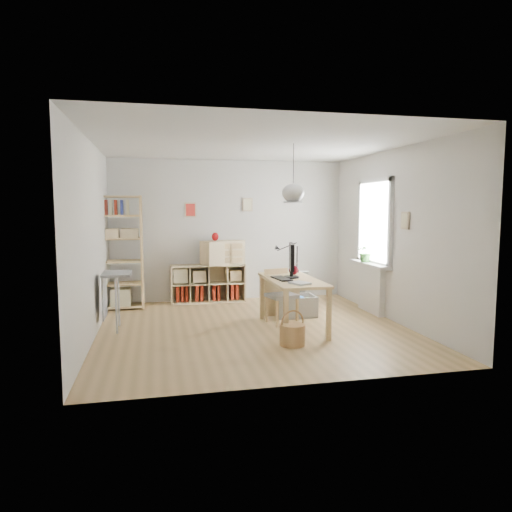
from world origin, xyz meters
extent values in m
plane|color=#A68453|center=(0.00, 0.00, 0.00)|extent=(4.50, 4.50, 0.00)
plane|color=silver|center=(0.00, 2.25, 1.35)|extent=(4.50, 0.00, 4.50)
plane|color=silver|center=(0.00, -2.25, 1.35)|extent=(4.50, 0.00, 4.50)
plane|color=silver|center=(-2.25, 0.00, 1.35)|extent=(0.00, 4.50, 4.50)
plane|color=silver|center=(2.25, 0.00, 1.35)|extent=(0.00, 4.50, 4.50)
plane|color=silver|center=(0.00, 0.00, 2.70)|extent=(4.50, 4.50, 0.00)
cylinder|color=black|center=(0.55, -0.15, 2.36)|extent=(0.01, 0.01, 0.68)
ellipsoid|color=silver|center=(0.55, -0.15, 2.00)|extent=(0.32, 0.32, 0.27)
cube|color=white|center=(2.23, 0.60, 1.55)|extent=(0.03, 1.00, 1.30)
cube|color=silver|center=(2.21, 0.06, 1.55)|extent=(0.06, 0.08, 1.46)
cube|color=silver|center=(2.21, 1.14, 1.55)|extent=(0.06, 0.08, 1.46)
cube|color=silver|center=(2.21, 0.60, 2.24)|extent=(0.06, 1.16, 0.08)
cube|color=silver|center=(2.21, 0.60, 0.86)|extent=(0.06, 1.16, 0.08)
cube|color=silver|center=(2.19, 0.60, 0.40)|extent=(0.10, 0.80, 0.80)
cube|color=silver|center=(2.14, 0.60, 0.83)|extent=(0.22, 1.20, 0.06)
cube|color=#DAB77D|center=(0.55, -0.15, 0.73)|extent=(0.70, 1.50, 0.04)
cube|color=#DAB77D|center=(0.25, -0.85, 0.35)|extent=(0.06, 0.06, 0.71)
cube|color=#DAB77D|center=(0.25, 0.55, 0.35)|extent=(0.06, 0.06, 0.71)
cube|color=#DAB77D|center=(0.85, -0.85, 0.35)|extent=(0.06, 0.06, 0.71)
cube|color=#DAB77D|center=(0.85, 0.55, 0.35)|extent=(0.06, 0.06, 0.71)
cube|color=beige|center=(-0.45, 2.04, 0.01)|extent=(1.40, 0.38, 0.03)
cube|color=beige|center=(-0.45, 2.04, 0.70)|extent=(1.40, 0.38, 0.03)
cube|color=beige|center=(-1.14, 2.04, 0.36)|extent=(0.03, 0.38, 0.72)
cube|color=beige|center=(0.23, 2.04, 0.36)|extent=(0.03, 0.38, 0.72)
cube|color=beige|center=(-0.45, 2.22, 0.36)|extent=(1.40, 0.02, 0.72)
cube|color=maroon|center=(-1.03, 2.06, 0.19)|extent=(0.06, 0.26, 0.30)
cube|color=maroon|center=(-0.94, 2.06, 0.19)|extent=(0.05, 0.26, 0.30)
cube|color=maroon|center=(-0.86, 2.06, 0.19)|extent=(0.05, 0.26, 0.30)
cube|color=maroon|center=(-0.67, 2.06, 0.19)|extent=(0.05, 0.26, 0.30)
cube|color=maroon|center=(-0.58, 2.06, 0.19)|extent=(0.05, 0.26, 0.30)
cube|color=maroon|center=(-0.35, 2.06, 0.19)|extent=(0.06, 0.26, 0.30)
cube|color=maroon|center=(-0.26, 2.06, 0.19)|extent=(0.06, 0.26, 0.30)
cube|color=maroon|center=(0.00, 2.06, 0.19)|extent=(0.06, 0.26, 0.30)
cube|color=maroon|center=(0.09, 2.06, 0.19)|extent=(0.05, 0.26, 0.30)
cube|color=#DAB77D|center=(-2.41, 1.80, 1.00)|extent=(0.04, 0.38, 2.00)
cube|color=#DAB77D|center=(-1.65, 1.80, 1.00)|extent=(0.04, 0.38, 2.00)
cube|color=#DAB77D|center=(-2.03, 1.80, 0.05)|extent=(0.76, 0.38, 0.03)
cube|color=#DAB77D|center=(-2.03, 1.80, 0.45)|extent=(0.76, 0.38, 0.03)
cube|color=#DAB77D|center=(-2.03, 1.80, 0.85)|extent=(0.76, 0.38, 0.03)
cube|color=#DAB77D|center=(-2.03, 1.80, 1.25)|extent=(0.76, 0.38, 0.03)
cube|color=#DAB77D|center=(-2.03, 1.80, 1.65)|extent=(0.76, 0.38, 0.03)
cube|color=#DAB77D|center=(-2.03, 1.80, 1.98)|extent=(0.76, 0.38, 0.03)
cube|color=navy|center=(-2.31, 1.80, 1.79)|extent=(0.04, 0.18, 0.26)
cube|color=maroon|center=(-2.23, 1.80, 1.79)|extent=(0.04, 0.18, 0.26)
cube|color=beige|center=(-2.15, 1.80, 1.79)|extent=(0.04, 0.18, 0.26)
cube|color=maroon|center=(-2.07, 1.80, 1.79)|extent=(0.04, 0.18, 0.26)
cube|color=navy|center=(-1.97, 1.80, 1.79)|extent=(0.04, 0.18, 0.26)
cube|color=beige|center=(-1.87, 1.80, 1.79)|extent=(0.04, 0.18, 0.26)
cube|color=#979799|center=(-1.97, 0.35, 0.83)|extent=(0.40, 0.55, 0.04)
cylinder|color=silver|center=(-1.97, 0.13, 0.41)|extent=(0.03, 0.03, 0.82)
cylinder|color=silver|center=(-1.97, 0.57, 0.41)|extent=(0.03, 0.03, 0.82)
cube|color=#979799|center=(-2.15, 0.35, 0.50)|extent=(0.02, 0.50, 0.62)
cube|color=#979799|center=(0.48, 0.19, 0.44)|extent=(0.49, 0.49, 0.06)
cube|color=#DAB77D|center=(0.35, -0.03, 0.20)|extent=(0.04, 0.04, 0.41)
cube|color=#DAB77D|center=(0.27, 0.32, 0.20)|extent=(0.04, 0.04, 0.41)
cube|color=#DAB77D|center=(0.69, 0.06, 0.20)|extent=(0.04, 0.04, 0.41)
cube|color=#DAB77D|center=(0.61, 0.40, 0.20)|extent=(0.04, 0.04, 0.41)
cube|color=#DAB77D|center=(0.44, 0.37, 0.65)|extent=(0.41, 0.13, 0.37)
cylinder|color=#A9764C|center=(0.32, -0.93, 0.14)|extent=(0.34, 0.34, 0.28)
torus|color=#A9764C|center=(0.32, -0.93, 0.30)|extent=(0.34, 0.10, 0.34)
cube|color=silver|center=(0.83, 0.61, 0.01)|extent=(0.67, 0.47, 0.02)
cube|color=silver|center=(0.51, 0.61, 0.17)|extent=(0.03, 0.46, 0.34)
cube|color=silver|center=(1.15, 0.60, 0.17)|extent=(0.03, 0.46, 0.34)
cube|color=silver|center=(0.82, 0.39, 0.17)|extent=(0.66, 0.03, 0.34)
cube|color=silver|center=(0.83, 0.82, 0.17)|extent=(0.66, 0.03, 0.34)
cube|color=silver|center=(0.83, 1.02, 0.49)|extent=(0.67, 0.23, 0.43)
sphere|color=yellow|center=(0.67, 0.54, 0.25)|extent=(0.15, 0.15, 0.15)
sphere|color=#1955B1|center=(0.94, 0.66, 0.25)|extent=(0.15, 0.15, 0.15)
sphere|color=orange|center=(0.80, 0.58, 0.25)|extent=(0.15, 0.15, 0.15)
sphere|color=#2C7A2E|center=(1.01, 0.51, 0.25)|extent=(0.15, 0.15, 0.15)
cylinder|color=black|center=(0.56, -0.06, 0.76)|extent=(0.24, 0.24, 0.02)
cylinder|color=black|center=(0.56, -0.06, 0.83)|extent=(0.05, 0.05, 0.11)
cube|color=black|center=(0.56, -0.06, 1.07)|extent=(0.19, 0.58, 0.39)
cube|color=black|center=(0.38, -0.17, 0.76)|extent=(0.23, 0.47, 0.02)
cylinder|color=black|center=(0.82, 0.48, 0.77)|extent=(0.06, 0.06, 0.04)
cylinder|color=black|center=(0.82, 0.48, 0.97)|extent=(0.02, 0.02, 0.41)
cone|color=black|center=(0.47, 0.38, 1.16)|extent=(0.10, 0.07, 0.09)
sphere|color=#43090B|center=(0.68, 0.23, 0.82)|extent=(0.15, 0.15, 0.15)
cube|color=silver|center=(0.51, -0.62, 0.76)|extent=(0.30, 0.32, 0.03)
cube|color=beige|center=(-0.17, 2.04, 0.95)|extent=(0.87, 0.65, 0.45)
ellipsoid|color=#990C0F|center=(-0.31, 2.04, 1.25)|extent=(0.13, 0.13, 0.16)
imported|color=#295A21|center=(2.12, 0.70, 1.03)|extent=(0.36, 0.33, 0.34)
camera|label=1|loc=(-1.39, -6.50, 1.78)|focal=32.00mm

